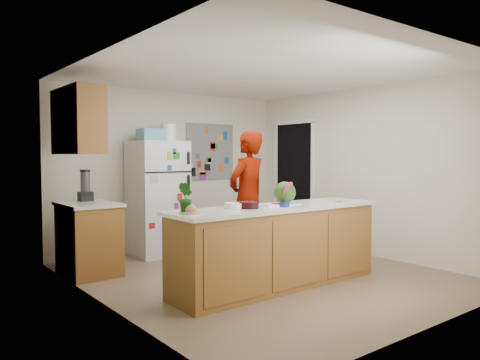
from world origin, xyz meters
TOP-DOWN VIEW (x-y plane):
  - floor at (0.00, 0.00)m, footprint 4.00×4.50m
  - wall_back at (0.00, 2.26)m, footprint 4.00×0.02m
  - wall_left at (-2.01, 0.00)m, footprint 0.02×4.50m
  - wall_right at (2.01, 0.00)m, footprint 0.02×4.50m
  - ceiling at (0.00, 0.00)m, footprint 4.00×4.50m
  - doorway at (1.99, 1.45)m, footprint 0.03×0.85m
  - peninsula_base at (-0.20, -0.50)m, footprint 2.60×0.62m
  - peninsula_top at (-0.20, -0.50)m, footprint 2.68×0.70m
  - side_counter_base at (-1.69, 1.35)m, footprint 0.60×0.80m
  - side_counter_top at (-1.69, 1.35)m, footprint 0.64×0.84m
  - upper_cabinets at (-1.82, 1.30)m, footprint 0.35×1.00m
  - refrigerator at (-0.45, 1.88)m, footprint 0.75×0.70m
  - fridge_top_bin at (-0.55, 1.88)m, footprint 0.35×0.28m
  - photo_collage at (0.75, 2.24)m, footprint 0.95×0.01m
  - person at (0.23, 0.58)m, footprint 0.75×0.57m
  - blender_appliance at (-1.64, 1.59)m, footprint 0.12×0.12m
  - cutting_board at (-0.08, -0.45)m, footprint 0.45×0.38m
  - watermelon at (-0.02, -0.43)m, footprint 0.25×0.25m
  - watermelon_slice at (-0.18, -0.50)m, footprint 0.17×0.17m
  - cherry_bowl at (-0.62, -0.50)m, footprint 0.23×0.23m
  - white_bowl at (-0.75, -0.40)m, footprint 0.22×0.22m
  - cobalt_bowl at (-0.21, -0.61)m, footprint 0.15×0.15m
  - plate at (-1.34, -0.48)m, footprint 0.27×0.27m
  - paper_towel at (-0.27, -0.51)m, footprint 0.24×0.23m
  - keys at (0.69, -0.62)m, footprint 0.08×0.04m
  - potted_plant at (-1.37, -0.45)m, footprint 0.16×0.19m

SIDE VIEW (x-z plane):
  - floor at x=0.00m, z-range -0.02..0.00m
  - side_counter_base at x=-1.69m, z-range 0.00..0.86m
  - peninsula_base at x=-0.20m, z-range 0.00..0.88m
  - refrigerator at x=-0.45m, z-range 0.00..1.70m
  - side_counter_top at x=-1.69m, z-range 0.86..0.90m
  - peninsula_top at x=-0.20m, z-range 0.88..0.92m
  - person at x=0.23m, z-range 0.00..1.82m
  - cutting_board at x=-0.08m, z-range 0.92..0.93m
  - keys at x=0.69m, z-range 0.92..0.93m
  - plate at x=-1.34m, z-range 0.92..0.94m
  - paper_towel at x=-0.27m, z-range 0.92..0.94m
  - watermelon_slice at x=-0.18m, z-range 0.93..0.95m
  - cobalt_bowl at x=-0.21m, z-range 0.92..0.97m
  - white_bowl at x=-0.75m, z-range 0.92..0.98m
  - cherry_bowl at x=-0.62m, z-range 0.92..0.99m
  - doorway at x=1.99m, z-range 0.00..2.04m
  - watermelon at x=-0.02m, z-range 0.93..1.18m
  - potted_plant at x=-1.37m, z-range 0.92..1.23m
  - blender_appliance at x=-1.64m, z-range 0.90..1.28m
  - wall_back at x=0.00m, z-range 0.00..2.50m
  - wall_left at x=-2.01m, z-range 0.00..2.50m
  - wall_right at x=2.01m, z-range 0.00..2.50m
  - photo_collage at x=0.75m, z-range 1.08..2.02m
  - fridge_top_bin at x=-0.55m, z-range 1.70..1.88m
  - upper_cabinets at x=-1.82m, z-range 1.50..2.30m
  - ceiling at x=0.00m, z-range 2.50..2.52m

